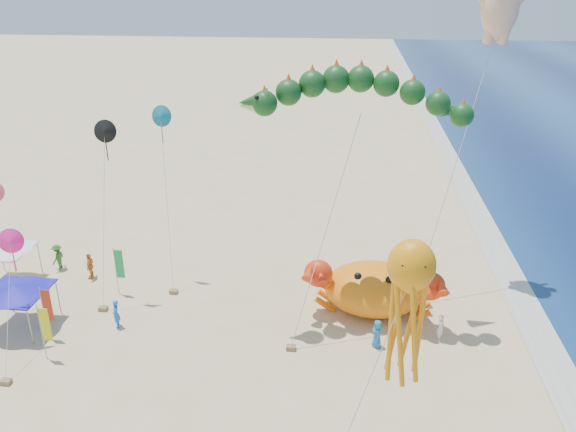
# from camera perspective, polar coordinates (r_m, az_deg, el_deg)

# --- Properties ---
(ground) EXTENTS (320.00, 320.00, 0.00)m
(ground) POSITION_cam_1_polar(r_m,az_deg,el_deg) (31.26, 3.31, -12.65)
(ground) COLOR #D1B784
(ground) RESTS_ON ground
(foam_strip) EXTENTS (320.00, 320.00, 0.00)m
(foam_strip) POSITION_cam_1_polar(r_m,az_deg,el_deg) (33.08, 25.11, -12.88)
(foam_strip) COLOR silver
(foam_strip) RESTS_ON ground
(crab_inflatable) EXTENTS (7.89, 5.47, 3.46)m
(crab_inflatable) POSITION_cam_1_polar(r_m,az_deg,el_deg) (33.43, 8.72, -7.19)
(crab_inflatable) COLOR orange
(crab_inflatable) RESTS_ON ground
(dragon_kite) EXTENTS (11.98, 6.10, 13.76)m
(dragon_kite) POSITION_cam_1_polar(r_m,az_deg,el_deg) (28.94, 7.14, 11.40)
(dragon_kite) COLOR #113E15
(dragon_kite) RESTS_ON ground
(cherub_kite) EXTENTS (5.27, 6.40, 19.27)m
(cherub_kite) POSITION_cam_1_polar(r_m,az_deg,el_deg) (35.83, 20.86, 19.85)
(cherub_kite) COLOR #FFBF9B
(cherub_kite) RESTS_ON ground
(octopus_kite) EXTENTS (3.50, 1.85, 9.95)m
(octopus_kite) POSITION_cam_1_polar(r_m,az_deg,el_deg) (20.87, 12.06, -8.47)
(octopus_kite) COLOR orange
(octopus_kite) RESTS_ON ground
(canopy_blue) EXTENTS (3.64, 3.64, 2.71)m
(canopy_blue) POSITION_cam_1_polar(r_m,az_deg,el_deg) (34.54, -26.04, -6.70)
(canopy_blue) COLOR gray
(canopy_blue) RESTS_ON ground
(canopy_white) EXTENTS (3.23, 3.23, 2.71)m
(canopy_white) POSITION_cam_1_polar(r_m,az_deg,el_deg) (39.87, -26.82, -2.89)
(canopy_white) COLOR gray
(canopy_white) RESTS_ON ground
(feather_flags) EXTENTS (8.53, 6.70, 3.20)m
(feather_flags) POSITION_cam_1_polar(r_m,az_deg,el_deg) (34.66, -23.09, -6.86)
(feather_flags) COLOR gray
(feather_flags) RESTS_ON ground
(beachgoers) EXTENTS (25.12, 10.77, 1.78)m
(beachgoers) POSITION_cam_1_polar(r_m,az_deg,el_deg) (35.27, -15.88, -7.41)
(beachgoers) COLOR orange
(beachgoers) RESTS_ON ground
(small_kites) EXTENTS (10.82, 11.70, 11.21)m
(small_kites) POSITION_cam_1_polar(r_m,az_deg,el_deg) (34.05, -21.27, 3.04)
(small_kites) COLOR black
(small_kites) RESTS_ON ground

